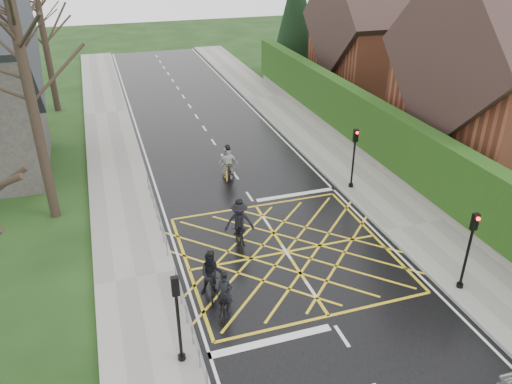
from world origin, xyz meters
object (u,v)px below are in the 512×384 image
cyclist_front (229,167)px  cyclist_mid (240,227)px  cyclist_rear (225,300)px  cyclist_back (212,278)px  cyclist_lead (228,166)px

cyclist_front → cyclist_mid: bearing=-84.3°
cyclist_rear → cyclist_back: 1.12m
cyclist_mid → cyclist_front: cyclist_mid is taller
cyclist_lead → cyclist_back: bearing=-88.5°
cyclist_lead → cyclist_mid: bearing=-80.7°
cyclist_rear → cyclist_lead: size_ratio=0.91×
cyclist_mid → cyclist_lead: bearing=90.6°
cyclist_back → cyclist_front: size_ratio=1.03×
cyclist_rear → cyclist_front: 10.47m
cyclist_rear → cyclist_mid: (1.67, 3.96, 0.22)m
cyclist_back → cyclist_front: cyclist_back is taller
cyclist_front → cyclist_lead: (-0.00, 0.16, -0.03)m
cyclist_mid → cyclist_lead: cyclist_mid is taller
cyclist_rear → cyclist_lead: bearing=97.6°
cyclist_rear → cyclist_mid: 4.30m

